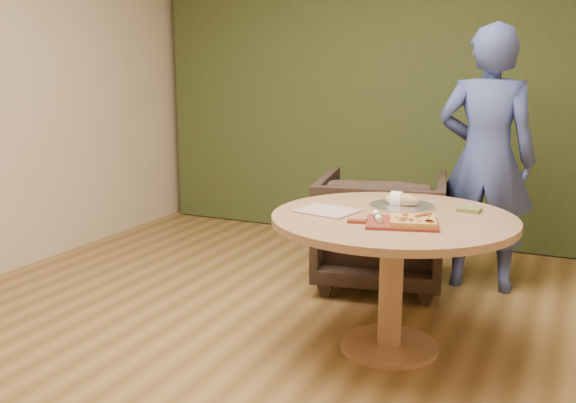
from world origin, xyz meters
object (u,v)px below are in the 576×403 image
Objects in this scene: serving_tray at (402,206)px; person_standing at (486,160)px; pedestal_table at (392,241)px; armchair at (382,224)px; flatbread_pizza at (413,220)px; cutlery_roll at (377,216)px; pizza_paddle at (400,223)px; bread_roll at (400,200)px.

serving_tray is 1.09m from person_standing.
pedestal_table is 1.46× the size of armchair.
pedestal_table is 0.28m from flatbread_pizza.
flatbread_pizza is at bearing -67.27° from serving_tray.
flatbread_pizza is 0.18m from cutlery_roll.
cutlery_roll is at bearing -178.51° from flatbread_pizza.
pizza_paddle is 0.26× the size of person_standing.
person_standing is (0.30, 1.04, 0.10)m from bread_roll.
pizza_paddle is at bearing -175.94° from flatbread_pizza.
pizza_paddle is 2.49× the size of cutlery_roll.
flatbread_pizza is 0.31× the size of armchair.
person_standing reaches higher than pedestal_table.
pedestal_table is 4.74× the size of flatbread_pizza.
cutlery_roll reaches higher than pedestal_table.
cutlery_roll is at bearing -93.51° from serving_tray.
pedestal_table is 0.25m from serving_tray.
serving_tray reaches higher than pizza_paddle.
serving_tray is (-0.09, 0.38, -0.00)m from pizza_paddle.
serving_tray is (-0.01, 0.21, 0.15)m from pedestal_table.
bread_roll is at bearing 180.00° from serving_tray.
armchair is at bearing 109.49° from pedestal_table.
pizza_paddle is at bearing -24.06° from cutlery_roll.
bread_roll reaches higher than serving_tray.
flatbread_pizza is 0.41m from serving_tray.
cutlery_roll is 1.28m from armchair.
cutlery_roll is at bearing 164.54° from pizza_paddle.
pizza_paddle is at bearing -76.48° from serving_tray.
armchair reaches higher than pedestal_table.
pedestal_table is 3.61× the size of serving_tray.
flatbread_pizza is 0.41m from bread_roll.
cutlery_roll is 0.53× the size of serving_tray.
bread_roll is at bearing 95.36° from pedestal_table.
person_standing is (0.28, 1.25, 0.29)m from pedestal_table.
pizza_paddle is 1.44m from person_standing.
pedestal_table is at bearing -84.64° from bread_roll.
bread_roll is 1.09m from person_standing.
bread_roll is at bearing 71.22° from person_standing.
armchair is 0.82m from person_standing.
serving_tray is (0.02, 0.38, -0.02)m from cutlery_roll.
armchair is (-0.32, 1.19, -0.34)m from cutlery_roll.
pedestal_table is 2.71× the size of pizza_paddle.
flatbread_pizza reaches higher than pizza_paddle.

